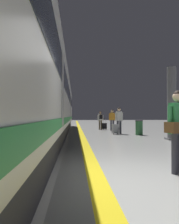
{
  "coord_description": "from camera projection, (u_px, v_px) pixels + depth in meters",
  "views": [
    {
      "loc": [
        -1.07,
        -4.32,
        1.18
      ],
      "look_at": [
        -0.5,
        4.52,
        1.33
      ],
      "focal_mm": 36.64,
      "sensor_mm": 36.0,
      "label": 1
    }
  ],
  "objects": [
    {
      "name": "traveller_foreground",
      "position": [
        178.0,
        125.0,
        4.68
      ],
      "size": [
        0.55,
        0.39,
        1.7
      ],
      "color": "#383842",
      "rests_on": "ground"
    },
    {
      "name": "passenger_near",
      "position": [
        101.0,
        119.0,
        19.69
      ],
      "size": [
        0.49,
        0.35,
        1.59
      ],
      "color": "brown",
      "rests_on": "ground"
    },
    {
      "name": "ground_plane",
      "position": [
        131.0,
        177.0,
        4.36
      ],
      "size": [
        120.0,
        120.0,
        0.0
      ],
      "primitive_type": "plane",
      "color": "#B7B7B2"
    },
    {
      "name": "waste_bin",
      "position": [
        139.0,
        128.0,
        14.07
      ],
      "size": [
        0.46,
        0.46,
        0.91
      ],
      "color": "#2D6638",
      "rests_on": "ground"
    },
    {
      "name": "suitcase_mid",
      "position": [
        115.0,
        129.0,
        14.59
      ],
      "size": [
        0.43,
        0.34,
        0.65
      ],
      "color": "#9E9EA3",
      "rests_on": "ground"
    },
    {
      "name": "tactile_edge_band",
      "position": [
        75.0,
        135.0,
        14.27
      ],
      "size": [
        0.73,
        80.0,
        0.01
      ],
      "primitive_type": "cube",
      "color": "slate",
      "rests_on": "ground"
    },
    {
      "name": "safety_line_strip",
      "position": [
        81.0,
        135.0,
        14.3
      ],
      "size": [
        0.36,
        80.0,
        0.01
      ],
      "primitive_type": "cube",
      "color": "yellow",
      "rests_on": "ground"
    },
    {
      "name": "high_speed_train",
      "position": [
        40.0,
        90.0,
        11.7
      ],
      "size": [
        2.94,
        33.77,
        4.97
      ],
      "color": "#38383D",
      "rests_on": "ground"
    },
    {
      "name": "suitcase_near",
      "position": [
        104.0,
        126.0,
        19.6
      ],
      "size": [
        0.43,
        0.34,
        0.95
      ],
      "color": "black",
      "rests_on": "ground"
    },
    {
      "name": "platform_pillar",
      "position": [
        172.0,
        105.0,
        11.27
      ],
      "size": [
        0.56,
        0.56,
        3.6
      ],
      "color": "slate",
      "rests_on": "ground"
    },
    {
      "name": "duffel_bag_far",
      "position": [
        117.0,
        129.0,
        18.17
      ],
      "size": [
        0.44,
        0.26,
        0.36
      ],
      "color": "black",
      "rests_on": "ground"
    },
    {
      "name": "passenger_far",
      "position": [
        112.0,
        118.0,
        18.3
      ],
      "size": [
        0.51,
        0.28,
        1.69
      ],
      "color": "#383842",
      "rests_on": "ground"
    },
    {
      "name": "passenger_mid",
      "position": [
        119.0,
        118.0,
        14.9
      ],
      "size": [
        0.54,
        0.26,
        1.74
      ],
      "color": "#383842",
      "rests_on": "ground"
    }
  ]
}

